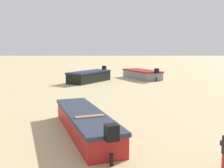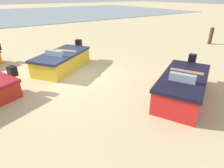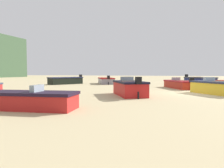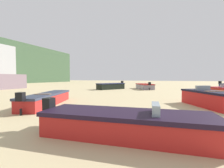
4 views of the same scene
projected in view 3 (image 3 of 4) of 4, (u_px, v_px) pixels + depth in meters
The scene contains 8 objects.
ground_plane at pixel (194, 93), 14.67m from camera, with size 160.00×160.00×0.00m, color tan.
boat_red_0 at pixel (129, 88), 13.24m from camera, with size 3.80×2.94×1.27m.
boat_red_1 at pixel (18, 100), 8.40m from camera, with size 1.93×5.22×1.04m.
boat_red_4 at pixel (179, 84), 19.35m from camera, with size 4.63×3.04×1.07m.
boat_grey_5 at pixel (106, 81), 27.11m from camera, with size 4.81×3.50×1.13m.
boat_black_6 at pixel (66, 81), 26.18m from camera, with size 4.58×3.69×1.23m.
boat_yellow_7 at pixel (216, 87), 14.23m from camera, with size 3.72×3.28×1.21m.
boat_navy_8 at pixel (200, 81), 24.47m from camera, with size 3.51×3.74×1.28m.
Camera 3 is at (-15.67, 1.75, 1.51)m, focal length 32.44 mm.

